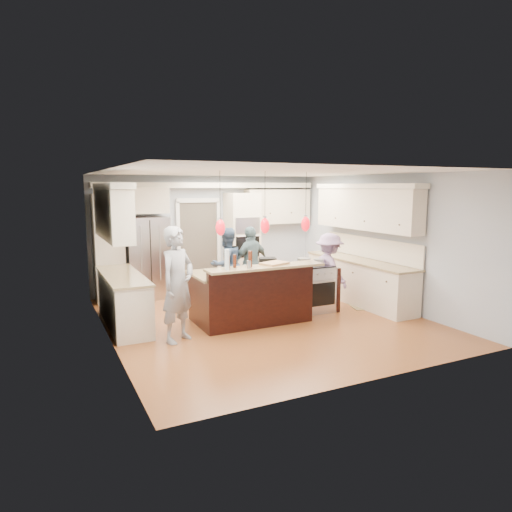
{
  "coord_description": "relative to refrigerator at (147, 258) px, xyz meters",
  "views": [
    {
      "loc": [
        -3.71,
        -7.32,
        2.45
      ],
      "look_at": [
        0.0,
        0.35,
        1.15
      ],
      "focal_mm": 32.0,
      "sensor_mm": 36.0,
      "label": 1
    }
  ],
  "objects": [
    {
      "name": "beer_bottle_b",
      "position": [
        0.62,
        -3.17,
        0.33
      ],
      "size": [
        0.07,
        0.07,
        0.21
      ],
      "primitive_type": "cylinder",
      "rotation": [
        0.0,
        0.0,
        0.34
      ],
      "color": "#43190C",
      "rests_on": "kitchen_island"
    },
    {
      "name": "pot_large",
      "position": [
        2.51,
        -2.46,
        0.09
      ],
      "size": [
        0.26,
        0.26,
        0.15
      ],
      "primitive_type": "cylinder",
      "color": "#B7B7BC",
      "rests_on": "island_range"
    },
    {
      "name": "right_counter_run",
      "position": [
        3.99,
        -2.34,
        0.16
      ],
      "size": [
        0.64,
        3.1,
        2.51
      ],
      "color": "beige",
      "rests_on": "ground"
    },
    {
      "name": "pendant_lights",
      "position": [
        1.3,
        -3.15,
        0.9
      ],
      "size": [
        1.75,
        0.15,
        1.03
      ],
      "color": "black",
      "rests_on": "ground"
    },
    {
      "name": "kitchen_island",
      "position": [
        1.3,
        -2.57,
        -0.41
      ],
      "size": [
        2.1,
        1.46,
        1.12
      ],
      "color": "black",
      "rests_on": "ground"
    },
    {
      "name": "floor_rug",
      "position": [
        3.95,
        -2.54,
        -0.89
      ],
      "size": [
        0.95,
        1.15,
        0.01
      ],
      "primitive_type": "cube",
      "rotation": [
        0.0,
        0.0,
        -0.31
      ],
      "color": "#938050",
      "rests_on": "ground"
    },
    {
      "name": "room_shell",
      "position": [
        1.55,
        -2.64,
        0.92
      ],
      "size": [
        5.54,
        6.04,
        2.72
      ],
      "color": "#B2BCC6",
      "rests_on": "ground"
    },
    {
      "name": "oven_column",
      "position": [
        2.3,
        0.03,
        0.25
      ],
      "size": [
        0.72,
        0.69,
        2.3
      ],
      "color": "beige",
      "rests_on": "ground"
    },
    {
      "name": "drink_can",
      "position": [
        0.94,
        -3.28,
        0.28
      ],
      "size": [
        0.08,
        0.08,
        0.13
      ],
      "primitive_type": "cylinder",
      "rotation": [
        0.0,
        0.0,
        0.14
      ],
      "color": "#B7B7BC",
      "rests_on": "kitchen_island"
    },
    {
      "name": "island_range",
      "position": [
        2.71,
        -2.49,
        -0.44
      ],
      "size": [
        0.82,
        0.71,
        0.92
      ],
      "color": "#B7B7BC",
      "rests_on": "ground"
    },
    {
      "name": "person_far_left",
      "position": [
        1.45,
        -1.04,
        -0.11
      ],
      "size": [
        0.9,
        0.78,
        1.59
      ],
      "primitive_type": "imported",
      "rotation": [
        0.0,
        0.0,
        3.4
      ],
      "color": "#324662",
      "rests_on": "ground"
    },
    {
      "name": "ground_plane",
      "position": [
        1.55,
        -2.64,
        -0.9
      ],
      "size": [
        6.0,
        6.0,
        0.0
      ],
      "primitive_type": "plane",
      "color": "#A8612E",
      "rests_on": "ground"
    },
    {
      "name": "person_far_right",
      "position": [
        2.04,
        -1.04,
        -0.1
      ],
      "size": [
        1.01,
        0.64,
        1.6
      ],
      "primitive_type": "imported",
      "rotation": [
        0.0,
        0.0,
        3.42
      ],
      "color": "#4B6469",
      "rests_on": "ground"
    },
    {
      "name": "person_bar_end",
      "position": [
        -0.21,
        -3.09,
        0.02
      ],
      "size": [
        0.8,
        0.74,
        1.84
      ],
      "primitive_type": "imported",
      "rotation": [
        0.0,
        0.0,
        0.58
      ],
      "color": "gray",
      "rests_on": "ground"
    },
    {
      "name": "pot_small",
      "position": [
        2.87,
        -2.45,
        0.07
      ],
      "size": [
        0.21,
        0.21,
        0.11
      ],
      "primitive_type": "cylinder",
      "color": "#B7B7BC",
      "rests_on": "island_range"
    },
    {
      "name": "cutting_board",
      "position": [
        1.51,
        -3.11,
        0.24
      ],
      "size": [
        0.53,
        0.45,
        0.03
      ],
      "primitive_type": "cube",
      "rotation": [
        0.0,
        0.0,
        0.35
      ],
      "color": "tan",
      "rests_on": "kitchen_island"
    },
    {
      "name": "beer_bottle_c",
      "position": [
        1.02,
        -3.16,
        0.35
      ],
      "size": [
        0.09,
        0.09,
        0.27
      ],
      "primitive_type": "cylinder",
      "rotation": [
        0.0,
        0.0,
        0.4
      ],
      "color": "#43190C",
      "rests_on": "kitchen_island"
    },
    {
      "name": "back_upper_cabinets",
      "position": [
        0.8,
        0.12,
        0.77
      ],
      "size": [
        5.3,
        0.61,
        2.54
      ],
      "color": "beige",
      "rests_on": "ground"
    },
    {
      "name": "water_bottle",
      "position": [
        0.57,
        -3.25,
        0.39
      ],
      "size": [
        0.08,
        0.08,
        0.33
      ],
      "primitive_type": "cylinder",
      "rotation": [
        0.0,
        0.0,
        0.04
      ],
      "color": "silver",
      "rests_on": "kitchen_island"
    },
    {
      "name": "beer_bottle_a",
      "position": [
        0.76,
        -3.1,
        0.33
      ],
      "size": [
        0.06,
        0.06,
        0.22
      ],
      "primitive_type": "cylinder",
      "rotation": [
        0.0,
        0.0,
        0.19
      ],
      "color": "#43190C",
      "rests_on": "kitchen_island"
    },
    {
      "name": "left_cabinets",
      "position": [
        -0.89,
        -1.84,
        0.16
      ],
      "size": [
        0.64,
        2.3,
        2.51
      ],
      "color": "beige",
      "rests_on": "ground"
    },
    {
      "name": "person_range_side",
      "position": [
        3.15,
        -2.4,
        -0.14
      ],
      "size": [
        0.6,
        1.0,
        1.52
      ],
      "primitive_type": "imported",
      "rotation": [
        0.0,
        0.0,
        1.61
      ],
      "color": "#9777A1",
      "rests_on": "ground"
    },
    {
      "name": "refrigerator",
      "position": [
        0.0,
        0.0,
        0.0
      ],
      "size": [
        0.9,
        0.7,
        1.8
      ],
      "primitive_type": "cube",
      "color": "#B7B7BC",
      "rests_on": "ground"
    }
  ]
}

